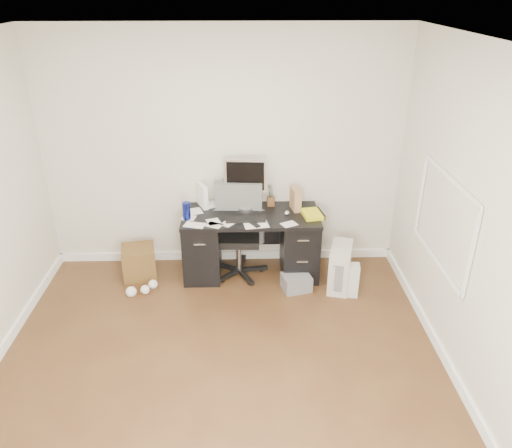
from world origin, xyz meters
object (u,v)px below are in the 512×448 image
Objects in this scene: keyboard at (246,219)px; pc_tower at (340,267)px; wicker_basket at (139,262)px; desk at (251,242)px; office_chair at (239,232)px; lcd_monitor at (246,183)px.

pc_tower is (1.03, -0.15, -0.52)m from keyboard.
pc_tower is at bearing -6.82° from wicker_basket.
pc_tower is at bearing -17.24° from desk.
pc_tower is at bearing -13.07° from office_chair.
lcd_monitor is at bearing 66.79° from office_chair.
keyboard is at bearing -111.29° from desk.
lcd_monitor reaches higher than pc_tower.
keyboard is 0.40× the size of office_chair.
wicker_basket is (-1.27, -0.03, -0.22)m from desk.
desk reaches higher than pc_tower.
pc_tower is at bearing -9.65° from keyboard.
wicker_basket is at bearing -178.56° from desk.
office_chair is 2.20× the size of pc_tower.
lcd_monitor is at bearing 87.51° from keyboard.
lcd_monitor is 1.38× the size of keyboard.
office_chair is (-0.08, 0.15, -0.23)m from keyboard.
keyboard is at bearing -172.66° from pc_tower.
office_chair is 1.19m from wicker_basket.
office_chair reaches higher than desk.
keyboard is at bearing -5.70° from wicker_basket.
keyboard is 1.19× the size of wicker_basket.
wicker_basket is (-2.24, 0.27, -0.06)m from pc_tower.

